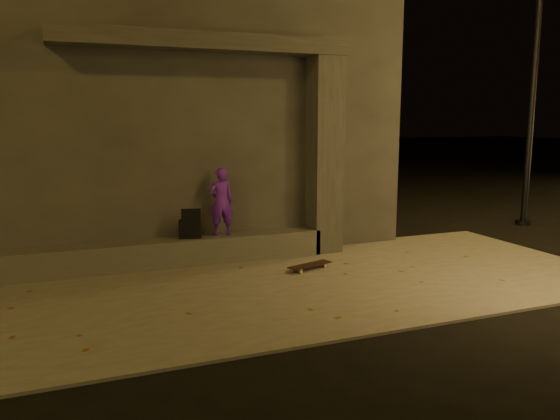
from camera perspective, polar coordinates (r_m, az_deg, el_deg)
name	(u,v)px	position (r m, az deg, el deg)	size (l,w,h in m)	color
ground	(334,336)	(6.61, 5.65, -12.96)	(120.00, 120.00, 0.00)	black
sidewalk	(273,287)	(8.32, -0.72, -8.00)	(11.00, 4.40, 0.04)	#67615A
building	(153,115)	(12.05, -13.10, 9.64)	(9.00, 5.10, 5.22)	#363431
ledge	(154,254)	(9.53, -13.05, -4.46)	(6.00, 0.55, 0.45)	#4D4B46
column	(324,156)	(10.25, 4.67, 5.64)	(0.55, 0.55, 3.60)	#363431
canopy	(206,43)	(9.59, -7.73, 16.95)	(5.00, 0.70, 0.28)	#363431
skateboarder	(221,202)	(9.61, -6.16, 0.86)	(0.44, 0.29, 1.20)	#5E1CBB
backpack	(190,227)	(9.55, -9.38, -1.81)	(0.42, 0.33, 0.53)	black
skateboard	(310,265)	(9.15, 3.15, -5.78)	(0.84, 0.45, 0.09)	black
street_lamp_2	(536,52)	(14.36, 25.17, 14.68)	(0.36, 0.36, 7.12)	black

